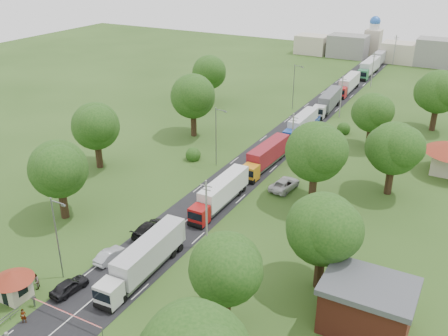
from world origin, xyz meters
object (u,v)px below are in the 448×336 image
Objects in this scene: truck_0 at (145,258)px; pedestrian_near at (23,316)px; guard_booth at (13,281)px; car_lane_front at (69,286)px; car_lane_mid at (110,255)px; info_sign at (317,123)px; boom_barrier at (56,309)px.

truck_0 is 13.48m from pedestrian_near.
truck_0 is (9.42, 9.93, -0.08)m from guard_booth.
car_lane_mid is (0.00, 6.54, -0.05)m from car_lane_front.
info_sign reaches higher than car_lane_front.
pedestrian_near reaches higher than car_lane_front.
truck_0 is at bearing -93.40° from info_sign.
info_sign reaches higher than truck_0.
boom_barrier is 2.10× the size of guard_booth.
truck_0 is at bearing -179.43° from car_lane_mid.
info_sign reaches higher than car_lane_mid.
info_sign is 0.29× the size of truck_0.
car_lane_mid is at bearing 179.16° from truck_0.
info_sign is (12.40, 60.00, 0.84)m from guard_booth.
info_sign is 50.17m from truck_0.
pedestrian_near is (-0.50, -12.21, 0.09)m from car_lane_mid.
boom_barrier is at bearing 100.73° from car_lane_mid.
car_lane_mid is (-5.22, 0.08, -1.39)m from truck_0.
info_sign is 57.18m from car_lane_front.
info_sign is at bearing 78.32° from guard_booth.
guard_booth is 0.31× the size of truck_0.
truck_0 is (-2.98, -50.07, -0.91)m from info_sign.
guard_booth is 5.62m from car_lane_front.
truck_0 is (3.58, 9.93, 1.20)m from boom_barrier.
car_lane_front is 5.69m from pedestrian_near.
truck_0 is at bearing -122.96° from car_lane_front.
pedestrian_near is at bearing -115.26° from truck_0.
boom_barrier is 5.98m from guard_booth.
guard_booth reaches higher than car_lane_mid.
guard_booth is at bearing 68.64° from car_lane_mid.
car_lane_mid is at bearing 47.73° from pedestrian_near.
boom_barrier is 0.65× the size of truck_0.
pedestrian_near is (-0.50, -5.66, 0.05)m from car_lane_front.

